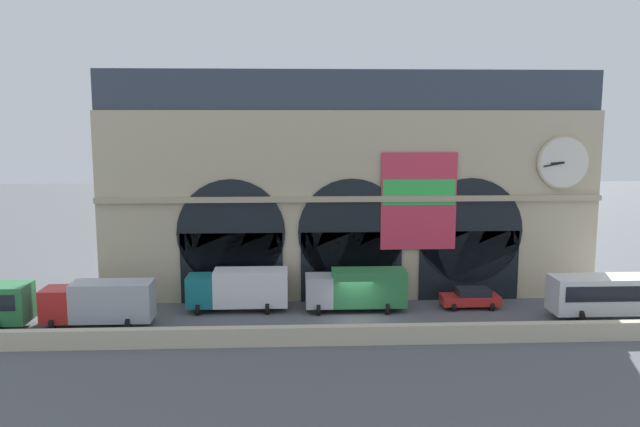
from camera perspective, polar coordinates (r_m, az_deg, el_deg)
The scene contains 8 objects.
ground_plane at distance 46.52m, azimuth 3.38°, elevation -9.48°, with size 200.00×200.00×0.00m, color #54565B.
quay_parapet_wall at distance 41.76m, azimuth 4.10°, elevation -10.72°, with size 90.00×0.70×1.23m, color beige.
station_building at distance 52.00m, azimuth 2.62°, elevation 2.34°, with size 39.31×5.38×18.06m.
box_truck_west at distance 47.36m, azimuth -19.03°, elevation -7.46°, with size 7.50×2.91×3.12m.
box_truck_midwest at distance 48.66m, azimuth -7.23°, elevation -6.64°, with size 7.50×2.91×3.12m.
box_truck_center at distance 48.35m, azimuth 3.32°, elevation -6.68°, with size 7.50×2.91×3.12m.
car_mideast at distance 50.47m, azimuth 13.29°, elevation -7.31°, with size 4.40×2.22×1.55m.
bus_east at distance 51.46m, azimuth 25.66°, elevation -6.49°, with size 11.00×3.25×3.10m.
Camera 1 is at (-4.82, -44.01, 14.30)m, focal length 35.90 mm.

